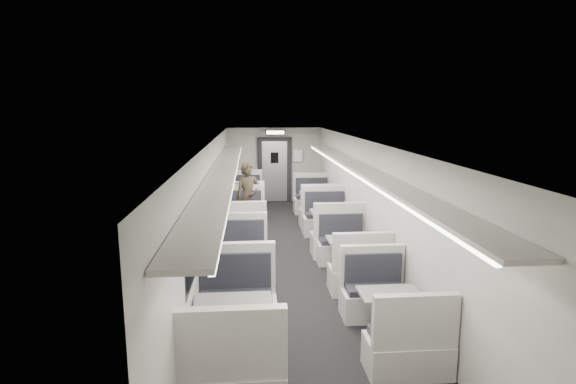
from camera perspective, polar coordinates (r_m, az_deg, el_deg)
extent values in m
cube|color=black|center=(9.01, 0.40, -9.36)|extent=(3.00, 12.00, 0.12)
cube|color=white|center=(8.49, 0.43, 6.84)|extent=(3.00, 12.00, 0.12)
cube|color=beige|center=(14.63, -1.75, 3.48)|extent=(3.00, 0.12, 2.40)
cube|color=beige|center=(8.67, -9.92, -1.67)|extent=(0.12, 12.00, 2.40)
cube|color=beige|center=(8.94, 10.43, -1.31)|extent=(0.12, 12.00, 2.40)
cube|color=#AFADA4|center=(11.60, -5.80, -3.30)|extent=(1.13, 0.63, 0.48)
cube|color=black|center=(11.57, -5.83, -1.85)|extent=(1.00, 0.50, 0.11)
cube|color=#AFADA4|center=(11.25, -5.88, -0.55)|extent=(1.13, 0.13, 0.75)
cube|color=#AFADA4|center=(13.22, -5.69, -1.57)|extent=(1.13, 0.63, 0.48)
cube|color=black|center=(13.13, -5.72, -0.35)|extent=(1.00, 0.50, 0.11)
cube|color=#AFADA4|center=(13.33, -5.73, 1.21)|extent=(1.13, 0.13, 0.75)
cylinder|color=silver|center=(12.38, -5.75, -1.80)|extent=(0.11, 0.11, 0.73)
cylinder|color=silver|center=(12.46, -5.72, -3.38)|extent=(0.38, 0.38, 0.03)
cube|color=slate|center=(12.30, -5.79, 0.07)|extent=(0.94, 0.64, 0.04)
cube|color=#AFADA4|center=(9.53, -6.00, -6.47)|extent=(1.07, 0.60, 0.46)
cube|color=black|center=(9.49, -6.03, -4.81)|extent=(0.95, 0.48, 0.10)
cube|color=#AFADA4|center=(9.17, -6.10, -3.39)|extent=(1.07, 0.12, 0.71)
cube|color=#AFADA4|center=(11.05, -5.85, -4.06)|extent=(1.07, 0.60, 0.46)
cube|color=black|center=(10.96, -5.88, -2.70)|extent=(0.95, 0.48, 0.10)
cube|color=#AFADA4|center=(11.13, -5.89, -0.88)|extent=(1.07, 0.12, 0.71)
cylinder|color=silver|center=(10.26, -5.93, -4.52)|extent=(0.10, 0.10, 0.70)
cylinder|color=silver|center=(10.35, -5.90, -6.31)|extent=(0.36, 0.36, 0.03)
cube|color=slate|center=(10.17, -5.97, -2.40)|extent=(0.89, 0.61, 0.04)
cube|color=#AFADA4|center=(6.98, -6.43, -13.13)|extent=(1.03, 0.58, 0.44)
cube|color=black|center=(6.90, -6.47, -10.99)|extent=(0.92, 0.46, 0.10)
cube|color=#AFADA4|center=(6.57, -6.58, -9.39)|extent=(1.03, 0.12, 0.68)
cube|color=#AFADA4|center=(8.39, -6.16, -8.95)|extent=(1.03, 0.58, 0.44)
cube|color=black|center=(8.28, -6.20, -7.26)|extent=(0.92, 0.46, 0.10)
cube|color=#AFADA4|center=(8.42, -6.20, -4.87)|extent=(1.03, 0.12, 0.68)
cylinder|color=silver|center=(7.64, -6.30, -10.03)|extent=(0.10, 0.10, 0.67)
cylinder|color=silver|center=(7.76, -6.25, -12.25)|extent=(0.35, 0.35, 0.03)
cube|color=slate|center=(7.51, -6.36, -7.35)|extent=(0.86, 0.58, 0.04)
cube|color=black|center=(4.88, -7.23, -20.31)|extent=(0.97, 0.49, 0.10)
cube|color=#AFADA4|center=(4.51, -7.47, -18.57)|extent=(1.10, 0.12, 0.73)
cube|color=#AFADA4|center=(6.42, -6.58, -15.21)|extent=(1.10, 0.61, 0.47)
cube|color=black|center=(6.27, -6.65, -12.99)|extent=(0.97, 0.49, 0.10)
cube|color=#AFADA4|center=(6.39, -6.64, -9.51)|extent=(1.10, 0.12, 0.73)
cylinder|color=silver|center=(5.64, -6.86, -17.65)|extent=(0.10, 0.10, 0.72)
cylinder|color=silver|center=(5.81, -6.78, -20.63)|extent=(0.37, 0.37, 0.03)
cube|color=slate|center=(5.46, -6.96, -13.96)|extent=(0.91, 0.62, 0.04)
cube|color=#AFADA4|center=(11.65, 4.09, -3.30)|extent=(1.05, 0.59, 0.45)
cube|color=black|center=(11.61, 4.09, -1.95)|extent=(0.93, 0.47, 0.10)
cube|color=#AFADA4|center=(11.31, 4.30, -0.75)|extent=(1.05, 0.12, 0.70)
cube|color=#AFADA4|center=(13.14, 3.05, -1.68)|extent=(1.05, 0.59, 0.45)
cube|color=black|center=(13.05, 3.08, -0.53)|extent=(0.93, 0.47, 0.10)
cube|color=#AFADA4|center=(13.24, 2.95, 0.94)|extent=(1.05, 0.12, 0.70)
cylinder|color=silver|center=(12.36, 3.55, -1.90)|extent=(0.10, 0.10, 0.69)
cylinder|color=silver|center=(12.44, 3.53, -3.37)|extent=(0.36, 0.36, 0.03)
cube|color=slate|center=(12.29, 3.57, -0.16)|extent=(0.87, 0.60, 0.04)
cube|color=#AFADA4|center=(9.43, 6.29, -6.66)|extent=(1.07, 0.60, 0.46)
cube|color=black|center=(9.38, 6.28, -4.99)|extent=(0.95, 0.48, 0.10)
cube|color=#AFADA4|center=(9.07, 6.62, -3.56)|extent=(1.07, 0.12, 0.71)
cube|color=#AFADA4|center=(10.92, 4.70, -4.22)|extent=(1.07, 0.60, 0.46)
cube|color=black|center=(10.83, 4.75, -2.84)|extent=(0.95, 0.48, 0.10)
cube|color=#AFADA4|center=(11.00, 4.56, -1.00)|extent=(1.07, 0.12, 0.71)
cylinder|color=silver|center=(10.14, 5.45, -4.70)|extent=(0.10, 0.10, 0.70)
cylinder|color=silver|center=(10.24, 5.41, -6.50)|extent=(0.36, 0.36, 0.03)
cube|color=slate|center=(10.05, 5.49, -2.55)|extent=(0.89, 0.61, 0.04)
cube|color=#AFADA4|center=(7.71, 8.99, -10.90)|extent=(0.99, 0.55, 0.42)
cube|color=black|center=(7.65, 9.00, -9.04)|extent=(0.88, 0.44, 0.09)
cube|color=#AFADA4|center=(7.35, 9.49, -7.57)|extent=(0.99, 0.11, 0.65)
cube|color=#AFADA4|center=(9.04, 6.80, -7.56)|extent=(0.99, 0.55, 0.42)
cube|color=black|center=(8.94, 6.87, -6.06)|extent=(0.88, 0.44, 0.09)
cube|color=#AFADA4|center=(9.08, 6.62, -3.95)|extent=(0.99, 0.11, 0.65)
cylinder|color=silver|center=(8.33, 7.82, -8.38)|extent=(0.09, 0.09, 0.64)
cylinder|color=silver|center=(8.44, 7.77, -10.35)|extent=(0.34, 0.34, 0.03)
cube|color=slate|center=(8.23, 7.89, -6.01)|extent=(0.82, 0.56, 0.04)
cube|color=#AFADA4|center=(5.70, 14.88, -19.42)|extent=(0.96, 0.53, 0.41)
cube|color=black|center=(5.60, 14.91, -17.08)|extent=(0.85, 0.42, 0.09)
cube|color=#AFADA4|center=(5.30, 15.88, -15.55)|extent=(0.96, 0.11, 0.63)
cube|color=#AFADA4|center=(6.89, 10.87, -13.73)|extent=(0.96, 0.53, 0.41)
cube|color=black|center=(6.77, 11.01, -11.91)|extent=(0.85, 0.42, 0.09)
cube|color=#AFADA4|center=(6.87, 10.58, -9.13)|extent=(0.96, 0.11, 0.63)
cylinder|color=silver|center=(6.23, 12.70, -15.43)|extent=(0.09, 0.09, 0.62)
cylinder|color=silver|center=(6.37, 12.58, -17.84)|extent=(0.32, 0.32, 0.03)
cube|color=slate|center=(6.09, 12.83, -12.49)|extent=(0.79, 0.54, 0.04)
imported|color=black|center=(11.09, -5.05, -0.69)|extent=(0.72, 0.59, 1.71)
cube|color=black|center=(11.97, -8.20, 2.50)|extent=(0.02, 1.18, 0.84)
cube|color=black|center=(9.80, -8.92, 0.69)|extent=(0.02, 1.18, 0.84)
cube|color=black|center=(7.65, -10.06, -2.15)|extent=(0.02, 1.18, 0.84)
cube|color=black|center=(5.54, -12.08, -7.18)|extent=(0.02, 1.18, 0.84)
cube|color=#AFADA4|center=(8.22, -8.17, 2.82)|extent=(0.46, 10.40, 0.05)
cube|color=white|center=(8.22, -6.77, 2.50)|extent=(0.05, 10.20, 0.04)
cube|color=#AFADA4|center=(8.46, 9.15, 3.01)|extent=(0.46, 10.40, 0.05)
cube|color=white|center=(8.42, 7.82, 2.67)|extent=(0.05, 10.20, 0.04)
cube|color=black|center=(14.53, -1.72, 2.83)|extent=(1.10, 0.10, 2.10)
cube|color=silver|center=(14.51, -1.71, 2.62)|extent=(0.80, 0.05, 1.95)
cube|color=black|center=(14.41, -1.72, 4.37)|extent=(0.25, 0.02, 0.35)
cube|color=black|center=(13.93, -1.64, 7.58)|extent=(0.62, 0.10, 0.16)
cube|color=white|center=(13.87, -1.63, 7.57)|extent=(0.54, 0.02, 0.10)
cube|color=white|center=(14.52, 1.24, 4.62)|extent=(0.32, 0.02, 0.40)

